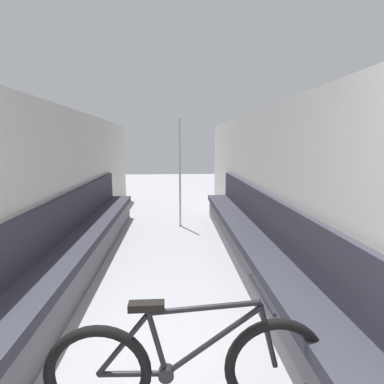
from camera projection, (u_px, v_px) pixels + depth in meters
The scene contains 6 objects.
wall_left at pixel (59, 189), 3.76m from camera, with size 0.10×9.87×2.09m, color beige.
wall_right at pixel (270, 187), 3.93m from camera, with size 0.10×9.87×2.09m, color beige.
bench_seat_row_left at pixel (82, 244), 3.87m from camera, with size 0.46×5.38×0.98m.
bench_seat_row_right at pixel (250, 241), 4.01m from camera, with size 0.46×5.38×0.98m.
bicycle at pixel (188, 367), 1.75m from camera, with size 1.65×0.46×0.79m.
grab_pole_near at pixel (180, 175), 5.73m from camera, with size 0.08×0.08×2.07m.
Camera 1 is at (0.08, -0.48, 1.62)m, focal length 28.00 mm.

